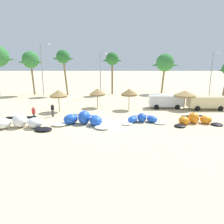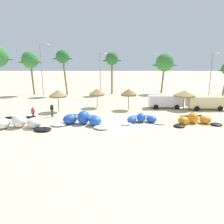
{
  "view_description": "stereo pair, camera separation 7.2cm",
  "coord_description": "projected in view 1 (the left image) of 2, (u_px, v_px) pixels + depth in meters",
  "views": [
    {
      "loc": [
        0.28,
        -22.14,
        6.65
      ],
      "look_at": [
        0.23,
        2.0,
        1.0
      ],
      "focal_mm": 35.05,
      "sensor_mm": 36.0,
      "label": 1
    },
    {
      "loc": [
        0.35,
        -22.14,
        6.65
      ],
      "look_at": [
        0.23,
        2.0,
        1.0
      ],
      "focal_mm": 35.05,
      "sensor_mm": 36.0,
      "label": 2
    }
  ],
  "objects": [
    {
      "name": "ground_plane",
      "position": [
        110.0,
        126.0,
        23.07
      ],
      "size": [
        260.0,
        260.0,
        0.0
      ],
      "primitive_type": "plane",
      "color": "beige"
    },
    {
      "name": "kite_far_left",
      "position": [
        19.0,
        123.0,
        22.07
      ],
      "size": [
        7.3,
        3.69,
        1.42
      ],
      "color": "black",
      "rests_on": "ground"
    },
    {
      "name": "kite_left",
      "position": [
        84.0,
        120.0,
        23.26
      ],
      "size": [
        6.42,
        3.76,
        1.44
      ],
      "color": "white",
      "rests_on": "ground"
    },
    {
      "name": "kite_left_of_center",
      "position": [
        143.0,
        119.0,
        24.15
      ],
      "size": [
        5.1,
        2.5,
        0.98
      ],
      "color": "white",
      "rests_on": "ground"
    },
    {
      "name": "kite_center",
      "position": [
        195.0,
        120.0,
        23.59
      ],
      "size": [
        5.6,
        2.88,
        1.17
      ],
      "color": "black",
      "rests_on": "ground"
    },
    {
      "name": "beach_umbrella_near_van",
      "position": [
        59.0,
        93.0,
        28.92
      ],
      "size": [
        2.42,
        2.42,
        2.95
      ],
      "color": "brown",
      "rests_on": "ground"
    },
    {
      "name": "beach_umbrella_middle",
      "position": [
        98.0,
        92.0,
        31.54
      ],
      "size": [
        2.33,
        2.33,
        2.8
      ],
      "color": "brown",
      "rests_on": "ground"
    },
    {
      "name": "beach_umbrella_near_palms",
      "position": [
        130.0,
        92.0,
        30.07
      ],
      "size": [
        2.28,
        2.28,
        2.94
      ],
      "color": "brown",
      "rests_on": "ground"
    },
    {
      "name": "beach_umbrella_outermost",
      "position": [
        186.0,
        93.0,
        30.31
      ],
      "size": [
        2.98,
        2.98,
        2.68
      ],
      "color": "brown",
      "rests_on": "ground"
    },
    {
      "name": "parked_van",
      "position": [
        206.0,
        102.0,
        30.56
      ],
      "size": [
        5.13,
        2.33,
        1.84
      ],
      "color": "beige",
      "rests_on": "ground"
    },
    {
      "name": "parked_car_second",
      "position": [
        165.0,
        101.0,
        31.43
      ],
      "size": [
        4.78,
        2.28,
        1.84
      ],
      "color": "silver",
      "rests_on": "ground"
    },
    {
      "name": "person_near_kites",
      "position": [
        53.0,
        110.0,
        26.55
      ],
      "size": [
        0.36,
        0.24,
        1.62
      ],
      "color": "#383842",
      "rests_on": "ground"
    },
    {
      "name": "person_by_umbrellas",
      "position": [
        34.0,
        114.0,
        24.77
      ],
      "size": [
        0.36,
        0.24,
        1.62
      ],
      "color": "#383842",
      "rests_on": "ground"
    },
    {
      "name": "palm_left",
      "position": [
        31.0,
        60.0,
        42.84
      ],
      "size": [
        4.92,
        3.28,
        8.54
      ],
      "color": "#7F6647",
      "rests_on": "ground"
    },
    {
      "name": "palm_left_of_gap",
      "position": [
        64.0,
        58.0,
        42.27
      ],
      "size": [
        3.91,
        2.61,
        8.78
      ],
      "color": "#7F6647",
      "rests_on": "ground"
    },
    {
      "name": "palm_center_left",
      "position": [
        113.0,
        60.0,
        43.59
      ],
      "size": [
        3.85,
        2.56,
        8.39
      ],
      "color": "brown",
      "rests_on": "ground"
    },
    {
      "name": "palm_center_right",
      "position": [
        165.0,
        63.0,
        44.99
      ],
      "size": [
        5.49,
        3.66,
        8.17
      ],
      "color": "brown",
      "rests_on": "ground"
    },
    {
      "name": "lamppost_west",
      "position": [
        43.0,
        67.0,
        42.34
      ],
      "size": [
        1.98,
        0.24,
        9.87
      ],
      "color": "gray",
      "rests_on": "ground"
    },
    {
      "name": "lamppost_west_center",
      "position": [
        101.0,
        72.0,
        41.19
      ],
      "size": [
        1.43,
        0.24,
        8.12
      ],
      "color": "gray",
      "rests_on": "ground"
    },
    {
      "name": "lamppost_east_center",
      "position": [
        212.0,
        71.0,
        42.83
      ],
      "size": [
        1.41,
        0.24,
        8.36
      ],
      "color": "gray",
      "rests_on": "ground"
    }
  ]
}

